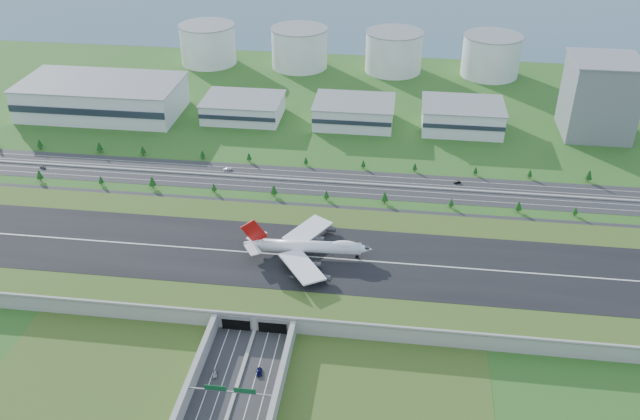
# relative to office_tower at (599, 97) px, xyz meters

# --- Properties ---
(ground) EXTENTS (1200.00, 1200.00, 0.00)m
(ground) POSITION_rel_office_tower_xyz_m (-200.00, -195.00, -27.50)
(ground) COLOR #214E18
(ground) RESTS_ON ground
(airfield_deck) EXTENTS (520.00, 100.00, 9.20)m
(airfield_deck) POSITION_rel_office_tower_xyz_m (-200.00, -195.09, -23.38)
(airfield_deck) COLOR gray
(airfield_deck) RESTS_ON ground
(underpass_road) EXTENTS (38.80, 120.40, 8.00)m
(underpass_road) POSITION_rel_office_tower_xyz_m (-200.00, -294.42, -24.07)
(underpass_road) COLOR #28282B
(underpass_road) RESTS_ON ground
(sign_gantry_near) EXTENTS (38.70, 0.70, 9.80)m
(sign_gantry_near) POSITION_rel_office_tower_xyz_m (-200.00, -290.04, -20.55)
(sign_gantry_near) COLOR gray
(sign_gantry_near) RESTS_ON ground
(north_expressway) EXTENTS (560.00, 36.00, 0.12)m
(north_expressway) POSITION_rel_office_tower_xyz_m (-200.00, -100.00, -27.44)
(north_expressway) COLOR #28282B
(north_expressway) RESTS_ON ground
(tree_row) EXTENTS (501.62, 48.47, 8.10)m
(tree_row) POSITION_rel_office_tower_xyz_m (-207.58, -100.75, -23.03)
(tree_row) COLOR #3D2819
(tree_row) RESTS_ON ground
(hangar_west) EXTENTS (120.00, 60.00, 25.00)m
(hangar_west) POSITION_rel_office_tower_xyz_m (-370.00, -10.00, -15.00)
(hangar_west) COLOR silver
(hangar_west) RESTS_ON ground
(hangar_mid_a) EXTENTS (58.00, 42.00, 15.00)m
(hangar_mid_a) POSITION_rel_office_tower_xyz_m (-260.00, -5.00, -20.00)
(hangar_mid_a) COLOR silver
(hangar_mid_a) RESTS_ON ground
(hangar_mid_b) EXTENTS (58.00, 42.00, 17.00)m
(hangar_mid_b) POSITION_rel_office_tower_xyz_m (-175.00, -5.00, -19.00)
(hangar_mid_b) COLOR silver
(hangar_mid_b) RESTS_ON ground
(hangar_mid_c) EXTENTS (58.00, 42.00, 19.00)m
(hangar_mid_c) POSITION_rel_office_tower_xyz_m (-95.00, -5.00, -18.00)
(hangar_mid_c) COLOR silver
(hangar_mid_c) RESTS_ON ground
(office_tower) EXTENTS (46.00, 46.00, 55.00)m
(office_tower) POSITION_rel_office_tower_xyz_m (0.00, 0.00, 0.00)
(office_tower) COLOR slate
(office_tower) RESTS_ON ground
(fuel_tank_a) EXTENTS (50.00, 50.00, 35.00)m
(fuel_tank_a) POSITION_rel_office_tower_xyz_m (-320.00, 115.00, -10.00)
(fuel_tank_a) COLOR silver
(fuel_tank_a) RESTS_ON ground
(fuel_tank_b) EXTENTS (50.00, 50.00, 35.00)m
(fuel_tank_b) POSITION_rel_office_tower_xyz_m (-235.00, 115.00, -10.00)
(fuel_tank_b) COLOR silver
(fuel_tank_b) RESTS_ON ground
(fuel_tank_c) EXTENTS (50.00, 50.00, 35.00)m
(fuel_tank_c) POSITION_rel_office_tower_xyz_m (-150.00, 115.00, -10.00)
(fuel_tank_c) COLOR silver
(fuel_tank_c) RESTS_ON ground
(fuel_tank_d) EXTENTS (50.00, 50.00, 35.00)m
(fuel_tank_d) POSITION_rel_office_tower_xyz_m (-65.00, 115.00, -10.00)
(fuel_tank_d) COLOR silver
(fuel_tank_d) RESTS_ON ground
(bay_water) EXTENTS (1200.00, 260.00, 0.06)m
(bay_water) POSITION_rel_office_tower_xyz_m (-200.00, 285.00, -27.47)
(bay_water) COLOR #3B5E72
(bay_water) RESTS_ON ground
(boeing_747) EXTENTS (67.35, 63.55, 20.81)m
(boeing_747) POSITION_rel_office_tower_xyz_m (-182.67, -194.02, -13.59)
(boeing_747) COLOR white
(boeing_747) RESTS_ON airfield_deck
(car_0) EXTENTS (2.66, 4.97, 1.61)m
(car_0) POSITION_rel_office_tower_xyz_m (-210.71, -275.17, -26.58)
(car_0) COLOR #9E9EA2
(car_0) RESTS_ON ground
(car_2) EXTENTS (3.47, 5.73, 1.49)m
(car_2) POSITION_rel_office_tower_xyz_m (-192.50, -271.31, -26.64)
(car_2) COLOR #0A0C36
(car_2) RESTS_ON ground
(car_4) EXTENTS (5.27, 3.83, 1.67)m
(car_4) POSITION_rel_office_tower_xyz_m (-373.32, -105.30, -26.55)
(car_4) COLOR #545458
(car_4) RESTS_ON ground
(car_5) EXTENTS (4.73, 2.88, 1.47)m
(car_5) POSITION_rel_office_tower_xyz_m (-101.38, -91.19, -26.64)
(car_5) COLOR black
(car_5) RESTS_ON ground
(car_7) EXTENTS (6.32, 4.33, 1.70)m
(car_7) POSITION_rel_office_tower_xyz_m (-251.28, -92.32, -26.53)
(car_7) COLOR white
(car_7) RESTS_ON ground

